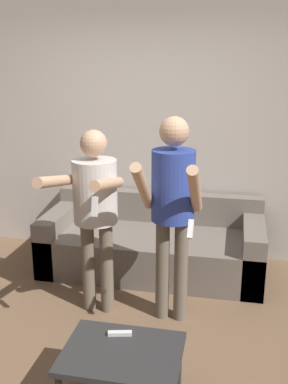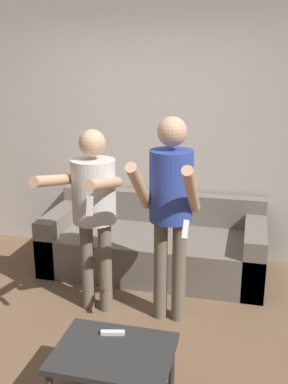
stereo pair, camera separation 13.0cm
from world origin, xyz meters
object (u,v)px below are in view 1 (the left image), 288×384
(remote_on_table, at_px, (120,333))
(person_standing_right, at_px, (173,199))
(person_standing_left, at_px, (94,202))
(coffee_table, at_px, (122,357))
(couch, at_px, (153,245))

(remote_on_table, bearing_deg, person_standing_right, 77.47)
(person_standing_left, height_order, coffee_table, person_standing_left)
(coffee_table, xyz_separation_m, remote_on_table, (-0.05, 0.15, 0.06))
(couch, relative_size, person_standing_right, 1.30)
(couch, bearing_deg, person_standing_right, -70.43)
(couch, distance_m, person_standing_left, 1.18)
(coffee_table, bearing_deg, person_standing_right, 82.09)
(couch, xyz_separation_m, person_standing_left, (-0.31, -0.88, 0.72))
(person_standing_left, xyz_separation_m, person_standing_right, (0.62, 0.01, 0.06))
(person_standing_left, height_order, remote_on_table, person_standing_left)
(person_standing_left, relative_size, coffee_table, 2.18)
(coffee_table, height_order, remote_on_table, remote_on_table)
(person_standing_left, height_order, person_standing_right, person_standing_right)
(couch, distance_m, coffee_table, 1.91)
(person_standing_right, distance_m, coffee_table, 1.24)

